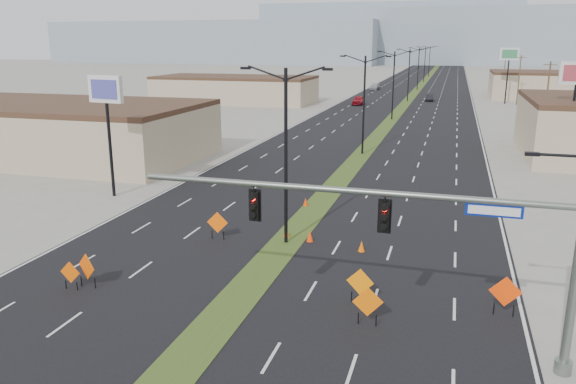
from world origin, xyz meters
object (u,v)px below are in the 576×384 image
(streetlight_4, at_px, (418,67))
(streetlight_5, at_px, (425,63))
(car_far, at_px, (375,87))
(construction_sign_1, at_px, (70,274))
(construction_sign_4, at_px, (368,303))
(car_left, at_px, (359,100))
(streetlight_3, at_px, (409,73))
(construction_sign_2, at_px, (217,223))
(signal_mast, at_px, (436,233))
(construction_sign_0, at_px, (87,268))
(car_mid, at_px, (429,98))
(construction_sign_5, at_px, (505,293))
(cone_0, at_px, (286,232))
(pole_sign_east_far, at_px, (509,58))
(streetlight_1, at_px, (364,102))
(construction_sign_3, at_px, (360,283))
(streetlight_6, at_px, (429,60))
(pole_sign_west, at_px, (106,99))
(cone_1, at_px, (362,246))
(streetlight_2, at_px, (393,83))
(cone_3, at_px, (306,202))
(streetlight_0, at_px, (286,152))
(cone_2, at_px, (310,236))

(streetlight_4, distance_m, streetlight_5, 28.00)
(car_far, bearing_deg, construction_sign_1, -83.33)
(construction_sign_4, bearing_deg, car_left, 86.63)
(streetlight_3, relative_size, streetlight_4, 1.00)
(construction_sign_2, bearing_deg, signal_mast, -42.23)
(car_far, height_order, construction_sign_0, construction_sign_0)
(streetlight_4, relative_size, construction_sign_4, 5.95)
(car_mid, bearing_deg, construction_sign_5, -87.38)
(construction_sign_2, height_order, cone_0, construction_sign_2)
(car_left, height_order, pole_sign_east_far, pole_sign_east_far)
(streetlight_1, distance_m, construction_sign_3, 35.25)
(streetlight_6, bearing_deg, construction_sign_2, -91.37)
(streetlight_1, distance_m, pole_sign_west, 26.80)
(cone_1, bearing_deg, pole_sign_west, 162.21)
(streetlight_3, xyz_separation_m, streetlight_6, (0.00, 84.00, 0.00))
(streetlight_1, bearing_deg, cone_1, -81.01)
(construction_sign_3, distance_m, pole_sign_west, 25.34)
(construction_sign_2, height_order, pole_sign_east_far, pole_sign_east_far)
(streetlight_1, relative_size, streetlight_2, 1.00)
(streetlight_1, bearing_deg, cone_3, -92.28)
(streetlight_4, xyz_separation_m, car_left, (-8.23, -36.86, -4.60))
(cone_0, bearing_deg, construction_sign_5, -30.61)
(car_mid, relative_size, car_far, 0.83)
(streetlight_0, relative_size, construction_sign_2, 5.91)
(car_mid, distance_m, pole_sign_west, 82.47)
(streetlight_3, height_order, cone_3, streetlight_3)
(car_mid, bearing_deg, streetlight_0, -94.70)
(streetlight_4, distance_m, construction_sign_1, 121.34)
(car_mid, bearing_deg, streetlight_2, -99.76)
(streetlight_5, xyz_separation_m, construction_sign_0, (-7.28, -148.58, -4.40))
(construction_sign_3, xyz_separation_m, cone_2, (-4.10, 7.13, -0.64))
(streetlight_4, height_order, construction_sign_3, streetlight_4)
(streetlight_6, distance_m, cone_2, 167.50)
(car_far, height_order, construction_sign_2, construction_sign_2)
(streetlight_4, bearing_deg, construction_sign_4, -87.13)
(pole_sign_east_far, bearing_deg, construction_sign_4, -86.52)
(car_far, relative_size, pole_sign_west, 0.54)
(streetlight_3, bearing_deg, construction_sign_3, -86.59)
(streetlight_6, relative_size, cone_0, 16.02)
(car_far, bearing_deg, streetlight_6, 85.69)
(construction_sign_3, bearing_deg, streetlight_6, 95.77)
(construction_sign_2, distance_m, cone_1, 8.54)
(car_mid, height_order, cone_0, car_mid)
(streetlight_1, height_order, streetlight_3, same)
(streetlight_3, height_order, car_far, streetlight_3)
(signal_mast, height_order, car_mid, signal_mast)
(construction_sign_1, xyz_separation_m, cone_2, (9.19, 9.58, -0.49))
(cone_3, xyz_separation_m, pole_sign_east_far, (18.90, 76.99, 8.15))
(car_left, relative_size, pole_sign_east_far, 0.46)
(streetlight_1, distance_m, cone_2, 27.91)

